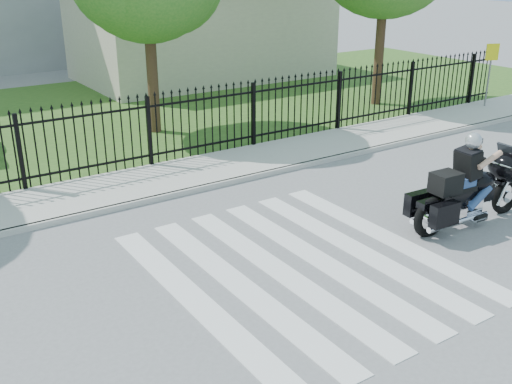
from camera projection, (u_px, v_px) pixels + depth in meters
ground at (301, 266)px, 10.07m from camera, size 120.00×120.00×0.00m
crosswalk at (301, 266)px, 10.07m from camera, size 5.00×5.50×0.01m
sidewalk at (170, 178)px, 13.92m from camera, size 40.00×2.00×0.12m
curb at (190, 191)px, 13.14m from camera, size 40.00×0.12×0.12m
grass_strip at (74, 118)px, 19.36m from camera, size 40.00×12.00×0.02m
iron_fence at (149, 133)px, 14.39m from camera, size 26.00×0.04×1.80m
building_low at (202, 35)px, 25.43m from camera, size 10.00×6.00×3.50m
motorcycle_rider at (469, 187)px, 11.37m from camera, size 2.86×0.95×1.89m
traffic_sign at (491, 62)px, 19.86m from camera, size 0.43×0.21×2.08m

